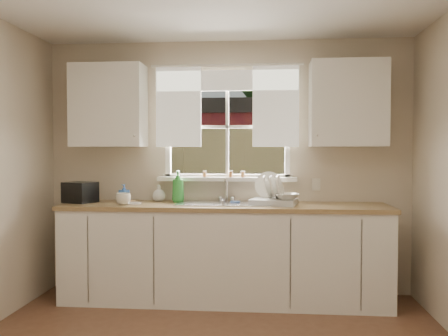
# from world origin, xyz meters

# --- Properties ---
(room_walls) EXTENTS (3.62, 4.02, 2.50)m
(room_walls) POSITION_xyz_m (0.00, -0.07, 1.24)
(room_walls) COLOR beige
(room_walls) RESTS_ON ground
(window) EXTENTS (1.38, 0.16, 1.06)m
(window) POSITION_xyz_m (0.00, 2.00, 1.49)
(window) COLOR white
(window) RESTS_ON room_walls
(curtains) EXTENTS (1.50, 0.03, 0.81)m
(curtains) POSITION_xyz_m (0.00, 1.95, 1.93)
(curtains) COLOR white
(curtains) RESTS_ON room_walls
(base_cabinets) EXTENTS (3.00, 0.62, 0.87)m
(base_cabinets) POSITION_xyz_m (0.00, 1.68, 0.43)
(base_cabinets) COLOR white
(base_cabinets) RESTS_ON ground
(countertop) EXTENTS (3.04, 0.65, 0.04)m
(countertop) POSITION_xyz_m (0.00, 1.68, 0.89)
(countertop) COLOR olive
(countertop) RESTS_ON base_cabinets
(upper_cabinet_left) EXTENTS (0.70, 0.33, 0.80)m
(upper_cabinet_left) POSITION_xyz_m (-1.15, 1.82, 1.85)
(upper_cabinet_left) COLOR white
(upper_cabinet_left) RESTS_ON room_walls
(upper_cabinet_right) EXTENTS (0.70, 0.33, 0.80)m
(upper_cabinet_right) POSITION_xyz_m (1.15, 1.82, 1.85)
(upper_cabinet_right) COLOR white
(upper_cabinet_right) RESTS_ON room_walls
(wall_outlet) EXTENTS (0.08, 0.01, 0.12)m
(wall_outlet) POSITION_xyz_m (0.88, 1.99, 1.08)
(wall_outlet) COLOR beige
(wall_outlet) RESTS_ON room_walls
(sill_jars) EXTENTS (0.42, 0.04, 0.06)m
(sill_jars) POSITION_xyz_m (-0.01, 1.94, 1.18)
(sill_jars) COLOR brown
(sill_jars) RESTS_ON window
(backyard) EXTENTS (20.00, 10.00, 6.13)m
(backyard) POSITION_xyz_m (0.58, 8.42, 3.46)
(backyard) COLOR #335421
(backyard) RESTS_ON ground
(sink) EXTENTS (0.88, 0.52, 0.40)m
(sink) POSITION_xyz_m (0.00, 1.71, 0.84)
(sink) COLOR #B7B7BC
(sink) RESTS_ON countertop
(dish_rack) EXTENTS (0.47, 0.39, 0.30)m
(dish_rack) POSITION_xyz_m (0.46, 1.68, 0.98)
(dish_rack) COLOR silver
(dish_rack) RESTS_ON countertop
(bowl) EXTENTS (0.29, 0.29, 0.06)m
(bowl) POSITION_xyz_m (0.57, 1.63, 0.99)
(bowl) COLOR beige
(bowl) RESTS_ON dish_rack
(soap_bottle_a) EXTENTS (0.13, 0.13, 0.31)m
(soap_bottle_a) POSITION_xyz_m (-0.46, 1.80, 1.06)
(soap_bottle_a) COLOR green
(soap_bottle_a) RESTS_ON countertop
(soap_bottle_b) EXTENTS (0.10, 0.10, 0.17)m
(soap_bottle_b) POSITION_xyz_m (-0.99, 1.79, 1.00)
(soap_bottle_b) COLOR blue
(soap_bottle_b) RESTS_ON countertop
(soap_bottle_c) EXTENTS (0.17, 0.17, 0.16)m
(soap_bottle_c) POSITION_xyz_m (-0.67, 1.88, 0.99)
(soap_bottle_c) COLOR beige
(soap_bottle_c) RESTS_ON countertop
(saucer) EXTENTS (0.18, 0.18, 0.01)m
(saucer) POSITION_xyz_m (-0.87, 1.63, 0.92)
(saucer) COLOR silver
(saucer) RESTS_ON countertop
(cup) EXTENTS (0.14, 0.14, 0.11)m
(cup) POSITION_xyz_m (-0.93, 1.55, 0.96)
(cup) COLOR silver
(cup) RESTS_ON countertop
(black_appliance) EXTENTS (0.34, 0.32, 0.20)m
(black_appliance) POSITION_xyz_m (-1.40, 1.71, 1.01)
(black_appliance) COLOR black
(black_appliance) RESTS_ON countertop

